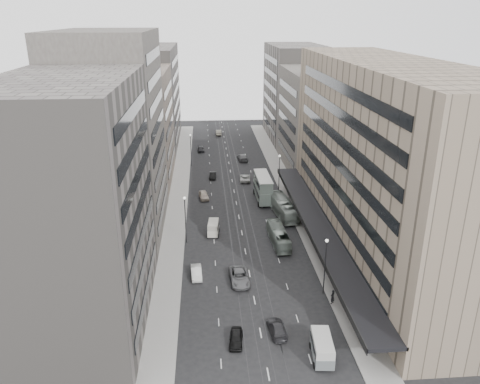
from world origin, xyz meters
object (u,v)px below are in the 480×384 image
object	(u,v)px
sedan_0	(236,338)
panel_van	(213,228)
sedan_2	(239,277)
pedestrian	(332,297)
bus_near	(278,236)
double_decker	(263,187)
bus_far	(283,207)
sedan_1	(196,272)
vw_microbus	(322,347)

from	to	relation	value
sedan_0	panel_van	bearing A→B (deg)	100.60
sedan_2	pedestrian	world-z (taller)	pedestrian
bus_near	sedan_0	distance (m)	26.62
double_decker	sedan_2	size ratio (longest dim) A/B	1.69
pedestrian	bus_near	bearing A→B (deg)	-120.94
bus_far	pedestrian	xyz separation A→B (m)	(1.71, -29.93, -0.49)
bus_far	sedan_0	bearing A→B (deg)	65.00
bus_far	panel_van	bearing A→B (deg)	21.34
bus_near	bus_far	size ratio (longest dim) A/B	0.84
panel_van	bus_far	bearing A→B (deg)	34.62
double_decker	sedan_2	xyz separation A→B (m)	(-7.28, -31.46, -2.07)
bus_far	sedan_2	bearing A→B (deg)	58.96
panel_van	pedestrian	bearing A→B (deg)	-50.04
bus_far	bus_near	bearing A→B (deg)	69.55
double_decker	pedestrian	world-z (taller)	double_decker
sedan_0	sedan_1	world-z (taller)	sedan_1
vw_microbus	sedan_1	xyz separation A→B (m)	(-14.19, 18.66, -0.77)
vw_microbus	sedan_0	world-z (taller)	vw_microbus
bus_far	pedestrian	bearing A→B (deg)	85.77
vw_microbus	panel_van	xyz separation A→B (m)	(-11.36, 32.63, -0.13)
double_decker	panel_van	world-z (taller)	double_decker
bus_near	panel_van	xyz separation A→B (m)	(-10.86, 4.23, -0.05)
panel_van	sedan_2	world-z (taller)	panel_van
bus_near	double_decker	world-z (taller)	double_decker
bus_far	double_decker	distance (m)	8.72
vw_microbus	bus_near	bearing A→B (deg)	96.10
bus_near	sedan_0	world-z (taller)	bus_near
vw_microbus	panel_van	bearing A→B (deg)	114.29
bus_far	sedan_2	distance (m)	25.46
sedan_0	bus_near	bearing A→B (deg)	77.23
bus_far	sedan_0	size ratio (longest dim) A/B	3.06
panel_van	sedan_2	bearing A→B (deg)	-72.17
double_decker	pedestrian	bearing A→B (deg)	-84.35
bus_far	vw_microbus	distance (m)	40.15
bus_far	vw_microbus	bearing A→B (deg)	79.37
sedan_0	pedestrian	distance (m)	14.96
bus_far	double_decker	xyz separation A→B (m)	(-2.89, 8.14, 1.22)
sedan_0	sedan_2	bearing A→B (deg)	90.71
bus_far	vw_microbus	world-z (taller)	bus_far
sedan_2	pedestrian	xyz separation A→B (m)	(11.87, -6.61, 0.36)
sedan_1	sedan_2	distance (m)	6.50
bus_near	bus_far	distance (m)	12.00
panel_van	bus_near	bearing A→B (deg)	-15.50
panel_van	double_decker	bearing A→B (deg)	61.43
double_decker	sedan_2	distance (m)	32.36
bus_far	double_decker	bearing A→B (deg)	-77.95
panel_van	sedan_0	size ratio (longest dim) A/B	1.03
vw_microbus	sedan_2	bearing A→B (deg)	120.54
sedan_1	sedan_2	size ratio (longest dim) A/B	0.74
double_decker	sedan_2	world-z (taller)	double_decker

